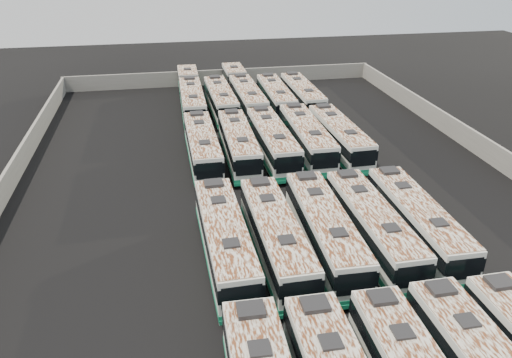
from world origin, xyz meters
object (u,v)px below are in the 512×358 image
object	(u,v)px
bus_midfront_far_right	(417,221)
bus_midback_center	(272,141)
bus_midfront_center	(325,230)
bus_midfront_left	(276,237)
bus_back_center	(243,91)
bus_midfront_right	(372,226)
bus_back_far_left	(191,94)
bus_back_far_right	(302,96)
bus_back_left	(221,100)
bus_midback_right	(306,138)
bus_midback_left	(239,144)
bus_midback_far_right	(339,137)
bus_midback_far_left	(202,147)
bus_back_right	(276,98)
bus_midfront_far_left	(225,240)

from	to	relation	value
bus_midfront_far_right	bus_midback_center	xyz separation A→B (m)	(-6.94, 16.66, 0.06)
bus_midfront_center	bus_midback_center	world-z (taller)	bus_midback_center
bus_midfront_left	bus_back_center	distance (m)	34.65
bus_midfront_right	bus_back_far_left	bearing A→B (deg)	106.28
bus_midfront_center	bus_midfront_far_right	xyz separation A→B (m)	(6.87, 0.02, -0.05)
bus_midfront_left	bus_back_far_right	size ratio (longest dim) A/B	1.01
bus_midfront_left	bus_back_left	distance (m)	31.20
bus_midfront_right	bus_back_far_left	xyz separation A→B (m)	(-10.30, 34.43, -0.00)
bus_midback_right	bus_midback_left	bearing A→B (deg)	-177.61
bus_midback_far_right	bus_back_far_right	world-z (taller)	bus_midback_far_right
bus_midback_far_left	bus_back_left	xyz separation A→B (m)	(3.56, 14.36, -0.00)
bus_back_left	bus_back_right	bearing A→B (deg)	-2.23
bus_back_left	bus_back_center	distance (m)	4.65
bus_back_left	bus_back_far_right	world-z (taller)	bus_back_left
bus_back_far_left	bus_back_center	xyz separation A→B (m)	(6.73, -0.07, 0.02)
bus_back_right	bus_midback_far_right	bearing A→B (deg)	-75.95
bus_midfront_right	bus_midfront_far_right	size ratio (longest dim) A/B	1.01
bus_midback_right	bus_midback_far_right	bearing A→B (deg)	-3.57
bus_midfront_far_left	bus_midback_right	bearing A→B (deg)	57.05
bus_midback_left	bus_back_far_right	world-z (taller)	bus_back_far_right
bus_back_center	bus_midback_left	bearing A→B (deg)	-101.55
bus_back_far_left	bus_back_left	bearing A→B (deg)	-43.58
bus_midback_right	bus_back_right	bearing A→B (deg)	90.72
bus_midfront_far_right	bus_back_far_left	world-z (taller)	bus_back_far_left
bus_midfront_right	bus_back_left	bearing A→B (deg)	102.07
bus_midfront_left	bus_back_center	size ratio (longest dim) A/B	0.64
bus_midback_left	bus_back_right	size ratio (longest dim) A/B	1.00
bus_midfront_right	bus_midback_far_left	world-z (taller)	bus_midfront_right
bus_midfront_right	bus_back_far_left	world-z (taller)	bus_midfront_right
bus_midback_left	bus_back_left	xyz separation A→B (m)	(0.01, 14.28, 0.01)
bus_midfront_right	bus_midback_center	bearing A→B (deg)	101.50
bus_midfront_center	bus_back_center	distance (m)	34.32
bus_midfront_left	bus_midback_far_left	size ratio (longest dim) A/B	1.00
bus_midback_left	bus_midback_center	size ratio (longest dim) A/B	0.97
bus_midback_far_left	bus_back_center	distance (m)	18.93
bus_midback_left	bus_back_right	distance (m)	15.76
bus_back_right	bus_back_left	bearing A→B (deg)	179.73
bus_midfront_left	bus_back_far_left	size ratio (longest dim) A/B	0.65
bus_midback_far_left	bus_midback_far_right	size ratio (longest dim) A/B	1.00
bus_midback_center	bus_back_center	world-z (taller)	bus_midback_center
bus_midfront_left	bus_midfront_far_right	world-z (taller)	bus_midfront_left
bus_midback_far_left	bus_back_right	world-z (taller)	bus_midback_far_left
bus_midfront_center	bus_back_far_left	world-z (taller)	bus_midfront_center
bus_back_center	bus_back_right	world-z (taller)	bus_back_center
bus_midfront_right	bus_back_center	bearing A→B (deg)	95.56
bus_midfront_center	bus_midback_far_left	bearing A→B (deg)	114.08
bus_midback_right	bus_back_far_right	distance (m)	14.40
bus_midback_far_left	bus_midback_center	size ratio (longest dim) A/B	0.98
bus_midback_left	bus_back_right	bearing A→B (deg)	64.72
bus_midfront_right	bus_midfront_center	bearing A→B (deg)	178.91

